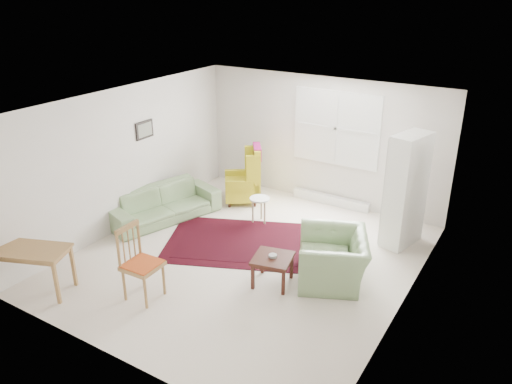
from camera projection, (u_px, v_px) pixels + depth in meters
The scene contains 10 objects.
room at pixel (254, 182), 7.71m from camera, with size 5.04×5.54×2.51m.
rug at pixel (246, 242), 8.50m from camera, with size 2.66×1.71×0.03m, color black, non-canonical shape.
sofa at pixel (163, 198), 9.22m from camera, with size 2.09×0.82×0.84m, color #779362.
armchair at pixel (333, 254), 7.30m from camera, with size 1.12×0.98×0.87m, color #779362.
wingback_chair at pixel (241, 174), 9.88m from camera, with size 0.68×0.72×1.18m, color gold, non-canonical shape.
coffee_table at pixel (273, 270), 7.29m from camera, with size 0.55×0.55×0.45m, color #3D1A12, non-canonical shape.
stool at pixel (260, 210), 9.16m from camera, with size 0.37×0.37×0.49m, color white, non-canonical shape.
cabinet at pixel (406, 191), 8.16m from camera, with size 0.40×0.77×1.92m, color white, non-canonical shape.
desk at pixel (33, 270), 7.07m from camera, with size 1.08×0.54×0.69m, color olive, non-canonical shape.
desk_chair at pixel (142, 264), 6.85m from camera, with size 0.47×0.47×1.08m, color olive, non-canonical shape.
Camera 1 is at (3.77, -5.88, 4.12)m, focal length 35.00 mm.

